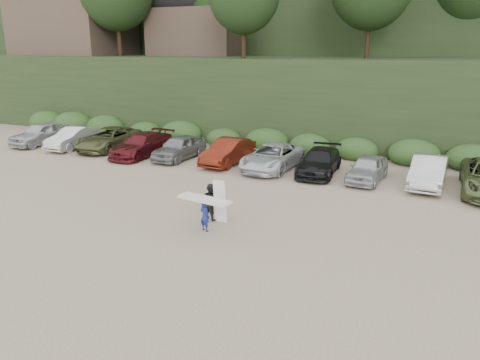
% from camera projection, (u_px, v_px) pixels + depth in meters
% --- Properties ---
extents(ground, '(120.00, 120.00, 0.00)m').
position_uv_depth(ground, '(182.00, 227.00, 18.52)').
color(ground, tan).
rests_on(ground, ground).
extents(hillside_backdrop, '(90.00, 41.50, 28.00)m').
position_uv_depth(hillside_backdrop, '(359.00, 0.00, 47.02)').
color(hillside_backdrop, black).
rests_on(hillside_backdrop, ground).
extents(parked_cars, '(39.69, 6.23, 1.62)m').
position_uv_depth(parked_cars, '(289.00, 158.00, 26.56)').
color(parked_cars, '#B1B1B6').
rests_on(parked_cars, ground).
extents(child_surfer, '(2.29, 0.96, 1.33)m').
position_uv_depth(child_surfer, '(205.00, 209.00, 17.93)').
color(child_surfer, navy).
rests_on(child_surfer, ground).
extents(adult_surfer, '(1.23, 0.80, 1.81)m').
position_uv_depth(adult_surfer, '(212.00, 201.00, 19.16)').
color(adult_surfer, black).
rests_on(adult_surfer, ground).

